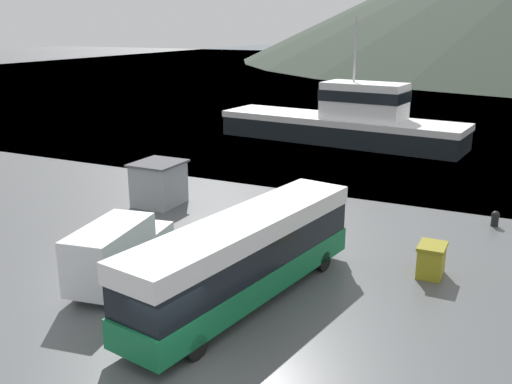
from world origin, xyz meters
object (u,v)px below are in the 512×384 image
object	(u,v)px
storage_bin	(431,260)
dock_kiosk	(159,183)
delivery_van	(118,250)
fishing_boat	(345,121)
tour_bus	(246,255)

from	to	relation	value
storage_bin	dock_kiosk	distance (m)	16.62
delivery_van	storage_bin	xyz separation A→B (m)	(11.61, 6.21, -0.65)
storage_bin	dock_kiosk	size ratio (longest dim) A/B	0.50
storage_bin	dock_kiosk	xyz separation A→B (m)	(-16.28, 3.28, 0.58)
storage_bin	fishing_boat	bearing A→B (deg)	114.75
tour_bus	storage_bin	world-z (taller)	tour_bus
delivery_van	dock_kiosk	size ratio (longest dim) A/B	2.17
tour_bus	dock_kiosk	world-z (taller)	tour_bus
delivery_van	dock_kiosk	distance (m)	10.58
tour_bus	delivery_van	world-z (taller)	tour_bus
tour_bus	storage_bin	distance (m)	8.23
storage_bin	dock_kiosk	bearing A→B (deg)	168.61
fishing_boat	delivery_van	bearing A→B (deg)	-173.50
dock_kiosk	fishing_boat	bearing A→B (deg)	79.11
dock_kiosk	tour_bus	bearing A→B (deg)	-40.49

